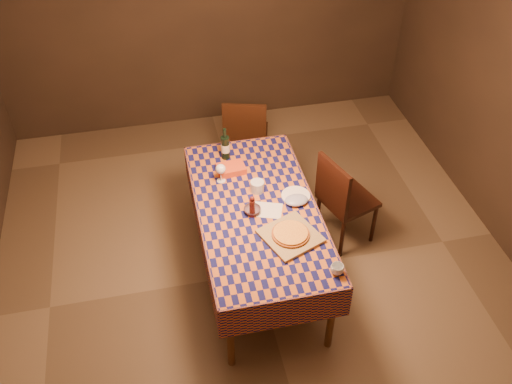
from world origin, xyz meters
The scene contains 16 objects.
room centered at (0.00, 0.00, 1.35)m, with size 5.00×5.10×2.70m.
dining_table centered at (0.00, 0.00, 0.69)m, with size 0.94×1.84×0.77m.
cutting_board centered at (0.17, -0.36, 0.78)m, with size 0.38×0.38×0.02m, color #9A7D48.
pizza centered at (0.17, -0.36, 0.81)m, with size 0.32×0.32×0.03m.
pepper_mill centered at (-0.06, -0.07, 0.86)m, with size 0.06×0.06×0.20m.
bowl centered at (-0.05, -0.03, 0.79)m, with size 0.13×0.13×0.04m, color #5A414C.
wine_glass centered at (-0.22, 0.39, 0.89)m, with size 0.09×0.09×0.17m.
wine_bottle centered at (-0.13, 0.70, 0.88)m, with size 0.09×0.09×0.30m.
deli_tub centered at (0.04, 0.21, 0.82)m, with size 0.11×0.11×0.09m, color silver.
takeout_container centered at (-0.12, 0.50, 0.80)m, with size 0.23×0.16×0.06m, color #D3441B.
white_plate centered at (0.33, 0.07, 0.78)m, with size 0.23×0.23×0.01m, color white.
tumbler centered at (0.40, -0.76, 0.81)m, with size 0.10×0.10×0.08m, color silver.
flour_patch centered at (0.07, -0.04, 0.77)m, with size 0.23×0.18×0.00m, color silver.
flour_bag centered at (0.32, 0.00, 0.80)m, with size 0.19×0.14×0.05m, color #969EC0.
chair_far centered at (0.18, 1.36, 0.52)m, with size 0.52×0.53×0.93m.
chair_right centered at (0.81, 0.25, 0.52)m, with size 0.54×0.54×0.93m.
Camera 1 is at (-0.71, -3.20, 3.83)m, focal length 40.00 mm.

